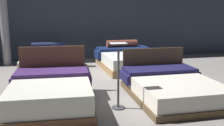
{
  "coord_description": "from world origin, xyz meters",
  "views": [
    {
      "loc": [
        -1.09,
        -6.02,
        1.73
      ],
      "look_at": [
        0.32,
        0.17,
        0.43
      ],
      "focal_mm": 41.9,
      "sensor_mm": 36.0,
      "label": 1
    }
  ],
  "objects_px": {
    "bed_1": "(171,86)",
    "support_pillar": "(3,9)",
    "price_sign": "(118,83)",
    "bed_3": "(129,60)",
    "bed_2": "(49,62)",
    "bed_0": "(51,92)"
  },
  "relations": [
    {
      "from": "bed_1",
      "to": "bed_2",
      "type": "relative_size",
      "value": 1.0
    },
    {
      "from": "support_pillar",
      "to": "bed_0",
      "type": "bearing_deg",
      "value": -71.13
    },
    {
      "from": "bed_1",
      "to": "support_pillar",
      "type": "relative_size",
      "value": 0.62
    },
    {
      "from": "bed_0",
      "to": "bed_1",
      "type": "xyz_separation_m",
      "value": [
        2.34,
        -0.03,
        -0.04
      ]
    },
    {
      "from": "bed_1",
      "to": "support_pillar",
      "type": "xyz_separation_m",
      "value": [
        -3.72,
        4.05,
        1.53
      ]
    },
    {
      "from": "bed_3",
      "to": "bed_2",
      "type": "bearing_deg",
      "value": 176.75
    },
    {
      "from": "bed_3",
      "to": "price_sign",
      "type": "xyz_separation_m",
      "value": [
        -1.13,
        -3.13,
        0.21
      ]
    },
    {
      "from": "bed_1",
      "to": "price_sign",
      "type": "height_order",
      "value": "price_sign"
    },
    {
      "from": "bed_3",
      "to": "price_sign",
      "type": "bearing_deg",
      "value": -112.19
    },
    {
      "from": "bed_3",
      "to": "support_pillar",
      "type": "height_order",
      "value": "support_pillar"
    },
    {
      "from": "price_sign",
      "to": "support_pillar",
      "type": "distance_m",
      "value": 5.25
    },
    {
      "from": "bed_0",
      "to": "price_sign",
      "type": "distance_m",
      "value": 1.25
    },
    {
      "from": "bed_0",
      "to": "price_sign",
      "type": "relative_size",
      "value": 1.7
    },
    {
      "from": "price_sign",
      "to": "bed_0",
      "type": "bearing_deg",
      "value": 160.97
    },
    {
      "from": "bed_2",
      "to": "price_sign",
      "type": "relative_size",
      "value": 1.85
    },
    {
      "from": "bed_0",
      "to": "price_sign",
      "type": "xyz_separation_m",
      "value": [
        1.16,
        -0.4,
        0.2
      ]
    },
    {
      "from": "support_pillar",
      "to": "bed_3",
      "type": "bearing_deg",
      "value": -19.35
    },
    {
      "from": "price_sign",
      "to": "bed_2",
      "type": "bearing_deg",
      "value": 111.19
    },
    {
      "from": "bed_0",
      "to": "bed_1",
      "type": "height_order",
      "value": "bed_0"
    },
    {
      "from": "bed_3",
      "to": "price_sign",
      "type": "relative_size",
      "value": 1.85
    },
    {
      "from": "price_sign",
      "to": "support_pillar",
      "type": "xyz_separation_m",
      "value": [
        -2.53,
        4.42,
        1.29
      ]
    },
    {
      "from": "bed_2",
      "to": "price_sign",
      "type": "xyz_separation_m",
      "value": [
        1.23,
        -3.17,
        0.19
      ]
    }
  ]
}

